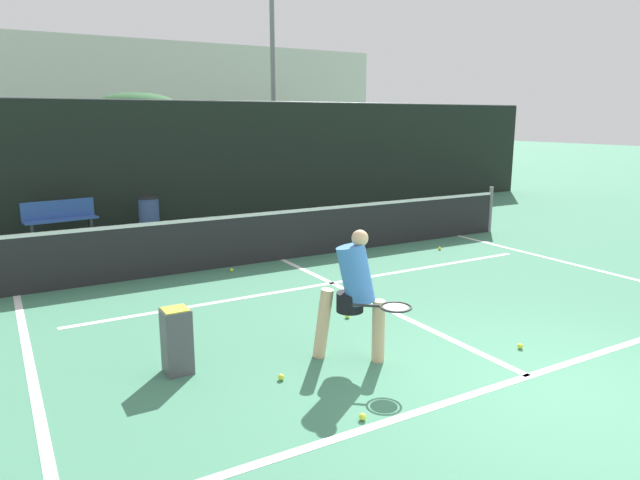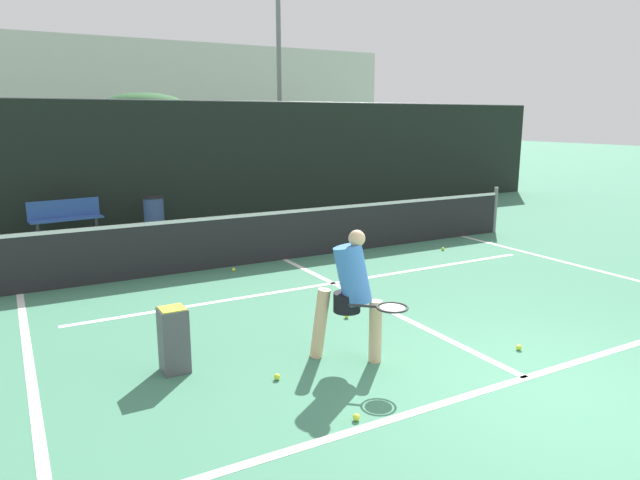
{
  "view_description": "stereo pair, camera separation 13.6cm",
  "coord_description": "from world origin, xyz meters",
  "px_view_note": "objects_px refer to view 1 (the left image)",
  "views": [
    {
      "loc": [
        -4.67,
        -3.3,
        2.65
      ],
      "look_at": [
        -0.69,
        3.57,
        0.95
      ],
      "focal_mm": 32.0,
      "sensor_mm": 36.0,
      "label": 1
    },
    {
      "loc": [
        -4.55,
        -3.36,
        2.65
      ],
      "look_at": [
        -0.69,
        3.57,
        0.95
      ],
      "focal_mm": 32.0,
      "sensor_mm": 36.0,
      "label": 2
    }
  ],
  "objects_px": {
    "ball_hopper": "(177,339)",
    "trash_bin": "(149,213)",
    "player_practicing": "(354,291)",
    "courtside_bench": "(60,218)",
    "parked_car": "(309,182)"
  },
  "relations": [
    {
      "from": "ball_hopper",
      "to": "trash_bin",
      "type": "distance_m",
      "value": 8.33
    },
    {
      "from": "trash_bin",
      "to": "player_practicing",
      "type": "bearing_deg",
      "value": -89.41
    },
    {
      "from": "courtside_bench",
      "to": "ball_hopper",
      "type": "bearing_deg",
      "value": -95.91
    },
    {
      "from": "player_practicing",
      "to": "ball_hopper",
      "type": "distance_m",
      "value": 1.96
    },
    {
      "from": "player_practicing",
      "to": "trash_bin",
      "type": "distance_m",
      "value": 8.83
    },
    {
      "from": "trash_bin",
      "to": "parked_car",
      "type": "height_order",
      "value": "parked_car"
    },
    {
      "from": "parked_car",
      "to": "ball_hopper",
      "type": "bearing_deg",
      "value": -124.93
    },
    {
      "from": "ball_hopper",
      "to": "courtside_bench",
      "type": "relative_size",
      "value": 0.45
    },
    {
      "from": "trash_bin",
      "to": "parked_car",
      "type": "bearing_deg",
      "value": 25.78
    },
    {
      "from": "player_practicing",
      "to": "parked_car",
      "type": "height_order",
      "value": "player_practicing"
    },
    {
      "from": "trash_bin",
      "to": "parked_car",
      "type": "relative_size",
      "value": 0.2
    },
    {
      "from": "ball_hopper",
      "to": "parked_car",
      "type": "distance_m",
      "value": 13.5
    },
    {
      "from": "player_practicing",
      "to": "courtside_bench",
      "type": "xyz_separation_m",
      "value": [
        -2.06,
        8.74,
        -0.34
      ]
    },
    {
      "from": "trash_bin",
      "to": "parked_car",
      "type": "xyz_separation_m",
      "value": [
        6.03,
        2.91,
        0.15
      ]
    },
    {
      "from": "courtside_bench",
      "to": "trash_bin",
      "type": "xyz_separation_m",
      "value": [
        1.97,
        0.08,
        -0.06
      ]
    }
  ]
}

